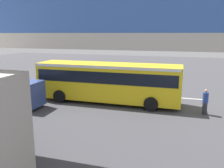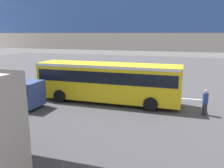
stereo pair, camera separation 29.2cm
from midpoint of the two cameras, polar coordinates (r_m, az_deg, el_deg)
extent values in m
plane|color=#424247|center=(19.76, 1.89, -3.91)|extent=(80.00, 80.00, 0.00)
cube|color=yellow|center=(18.76, -0.60, 0.63)|extent=(11.50, 2.55, 2.86)
cube|color=black|center=(18.66, -0.60, 2.18)|extent=(11.04, 2.59, 0.90)
cube|color=white|center=(18.54, -0.61, 4.60)|extent=(11.27, 2.58, 0.20)
cube|color=black|center=(21.19, -15.60, 2.46)|extent=(0.04, 2.24, 1.20)
cylinder|color=black|center=(19.37, -12.20, -2.92)|extent=(1.04, 0.30, 1.04)
cylinder|color=black|center=(21.55, -8.86, -1.26)|extent=(1.04, 0.30, 1.04)
cylinder|color=black|center=(17.05, 9.92, -4.91)|extent=(1.04, 0.30, 1.04)
cylinder|color=black|center=(19.49, 10.95, -2.78)|extent=(1.04, 0.30, 1.04)
cube|color=#33478C|center=(19.29, -23.00, -1.86)|extent=(4.80, 1.95, 1.86)
cube|color=black|center=(19.21, -23.09, -0.83)|extent=(4.42, 1.98, 0.56)
cylinder|color=black|center=(21.21, -24.40, -2.94)|extent=(0.68, 0.22, 0.68)
cylinder|color=black|center=(17.78, -20.91, -5.44)|extent=(0.68, 0.22, 0.68)
cylinder|color=black|center=(19.27, -17.33, -3.84)|extent=(0.68, 0.22, 0.68)
cylinder|color=#2D2D38|center=(17.38, 22.15, -5.66)|extent=(0.32, 0.32, 0.85)
cylinder|color=navy|center=(17.17, 22.36, -3.19)|extent=(0.38, 0.38, 0.70)
sphere|color=tan|center=(17.05, 22.49, -1.63)|extent=(0.22, 0.22, 0.22)
cylinder|color=slate|center=(22.49, -1.22, 1.75)|extent=(0.08, 0.08, 2.80)
cube|color=blue|center=(22.32, -1.23, 4.53)|extent=(0.04, 0.60, 0.60)
cube|color=silver|center=(21.18, 19.39, -3.50)|extent=(2.00, 0.20, 0.01)
cube|color=silver|center=(21.39, 8.63, -2.78)|extent=(2.00, 0.20, 0.01)
cube|color=silver|center=(22.32, -1.56, -2.00)|extent=(2.00, 0.20, 0.01)
cube|color=silver|center=(23.90, -10.66, -1.26)|extent=(2.00, 0.20, 0.01)
cube|color=#B2ADA5|center=(9.45, -15.46, 10.39)|extent=(26.21, 2.60, 0.50)
cube|color=#3359A5|center=(10.53, -11.91, 15.07)|extent=(26.21, 0.08, 1.10)
cube|color=#3359A5|center=(8.44, -20.53, 15.35)|extent=(26.21, 0.08, 1.10)
camera|label=1|loc=(0.15, -89.55, 0.10)|focal=37.38mm
camera|label=2|loc=(0.15, 90.45, -0.10)|focal=37.38mm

